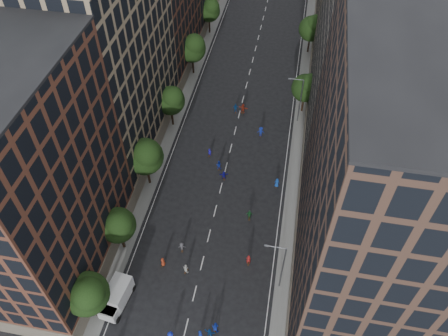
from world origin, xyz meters
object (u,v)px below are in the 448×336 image
streetlamp_far (299,98)px  cargo_van (116,297)px  streetlamp_near (281,265)px  skater_1 (200,334)px  skater_2 (215,327)px

streetlamp_far → cargo_van: 43.74m
streetlamp_near → skater_1: size_ratio=5.06×
streetlamp_near → cargo_van: (-19.57, -5.94, -3.66)m
streetlamp_near → skater_2: (-6.79, -7.22, -4.23)m
streetlamp_far → cargo_van: (-19.57, -38.94, -3.66)m
cargo_van → streetlamp_far: bearing=70.7°
streetlamp_near → skater_2: streetlamp_near is taller
cargo_van → skater_1: (11.22, -2.46, -0.61)m
streetlamp_near → skater_1: streetlamp_near is taller
streetlamp_near → streetlamp_far: (0.00, 33.00, 0.00)m
streetlamp_far → skater_2: (-6.79, -40.22, -4.23)m
streetlamp_near → skater_2: 10.78m
streetlamp_far → cargo_van: size_ratio=1.61×
streetlamp_far → streetlamp_near: bearing=-90.0°
streetlamp_near → skater_1: bearing=-134.8°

